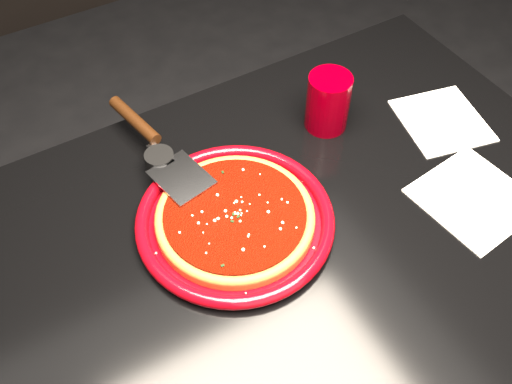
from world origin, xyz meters
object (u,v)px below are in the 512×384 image
pizza_server (157,144)px  table (279,325)px  plate (235,220)px  ramekin (160,162)px  cup (328,102)px

pizza_server → table: bearing=-76.0°
plate → ramekin: 0.19m
table → ramekin: 0.48m
table → plate: (-0.07, 0.05, 0.39)m
plate → pizza_server: size_ratio=0.98×
cup → pizza_server: bearing=166.6°
table → cup: bearing=40.5°
cup → table: bearing=-139.5°
plate → cup: 0.31m
cup → ramekin: bearing=170.5°
plate → table: bearing=-37.9°
table → cup: 0.52m
pizza_server → cup: (0.33, -0.08, 0.01)m
ramekin → plate: bearing=-72.4°
plate → cup: cup is taller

